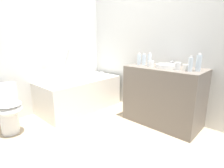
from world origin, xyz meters
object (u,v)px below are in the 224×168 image
at_px(water_bottle_2, 199,63).
at_px(water_bottle_4, 144,60).
at_px(water_bottle_1, 139,59).
at_px(drinking_glass_0, 151,64).
at_px(water_bottle_3, 190,64).
at_px(sink_basin, 167,66).
at_px(drinking_glass_2, 186,68).
at_px(sink_faucet, 172,64).
at_px(drinking_glass_1, 177,66).
at_px(toilet, 7,108).
at_px(water_bottle_0, 149,60).
at_px(bathtub, 79,93).

xyz_separation_m(water_bottle_2, water_bottle_4, (-0.01, 0.83, -0.02)).
xyz_separation_m(water_bottle_1, drinking_glass_0, (-0.03, -0.25, -0.05)).
bearing_deg(water_bottle_4, water_bottle_3, -95.77).
xyz_separation_m(sink_basin, drinking_glass_0, (-0.08, 0.22, 0.02)).
height_order(water_bottle_2, drinking_glass_2, water_bottle_2).
relative_size(water_bottle_3, water_bottle_4, 1.06).
height_order(water_bottle_2, drinking_glass_0, water_bottle_2).
distance_m(sink_basin, sink_faucet, 0.19).
height_order(drinking_glass_1, drinking_glass_2, drinking_glass_1).
bearing_deg(drinking_glass_2, toilet, 133.60).
distance_m(toilet, sink_basin, 2.38).
distance_m(toilet, water_bottle_2, 2.69).
height_order(sink_faucet, drinking_glass_1, drinking_glass_1).
bearing_deg(water_bottle_0, water_bottle_2, -88.38).
bearing_deg(drinking_glass_0, water_bottle_2, -83.95).
bearing_deg(drinking_glass_0, water_bottle_0, 52.09).
distance_m(sink_faucet, drinking_glass_0, 0.34).
bearing_deg(water_bottle_4, bathtub, 114.71).
bearing_deg(water_bottle_2, sink_faucet, 66.31).
relative_size(sink_basin, drinking_glass_2, 3.94).
height_order(water_bottle_0, water_bottle_1, water_bottle_0).
distance_m(sink_faucet, water_bottle_1, 0.52).
distance_m(sink_faucet, water_bottle_0, 0.36).
relative_size(bathtub, water_bottle_3, 7.35).
relative_size(water_bottle_0, water_bottle_1, 1.06).
xyz_separation_m(sink_basin, water_bottle_0, (-0.03, 0.28, 0.07)).
distance_m(drinking_glass_0, drinking_glass_1, 0.42).
distance_m(bathtub, drinking_glass_0, 1.47).
relative_size(water_bottle_1, water_bottle_3, 0.97).
xyz_separation_m(water_bottle_0, water_bottle_4, (0.01, 0.11, -0.01)).
bearing_deg(water_bottle_1, drinking_glass_1, -93.69).
relative_size(toilet, water_bottle_3, 3.45).
relative_size(toilet, sink_basin, 2.23).
height_order(water_bottle_0, water_bottle_2, water_bottle_2).
bearing_deg(water_bottle_1, sink_basin, -83.94).
bearing_deg(water_bottle_2, drinking_glass_2, 111.12).
height_order(toilet, water_bottle_2, water_bottle_2).
bearing_deg(water_bottle_2, water_bottle_3, 141.60).
xyz_separation_m(water_bottle_2, drinking_glass_0, (-0.07, 0.66, -0.07)).
xyz_separation_m(drinking_glass_0, drinking_glass_1, (-0.02, -0.42, 0.01)).
xyz_separation_m(toilet, drinking_glass_0, (1.69, -1.27, 0.58)).
xyz_separation_m(toilet, water_bottle_0, (1.74, -1.21, 0.63)).
xyz_separation_m(water_bottle_4, drinking_glass_1, (-0.07, -0.59, -0.04)).
distance_m(sink_basin, drinking_glass_2, 0.31).
distance_m(water_bottle_4, drinking_glass_1, 0.59).
distance_m(sink_basin, drinking_glass_0, 0.23).
distance_m(bathtub, water_bottle_1, 1.30).
bearing_deg(bathtub, drinking_glass_1, -75.64).
xyz_separation_m(water_bottle_2, drinking_glass_2, (-0.05, 0.14, -0.07)).
height_order(sink_faucet, water_bottle_2, water_bottle_2).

